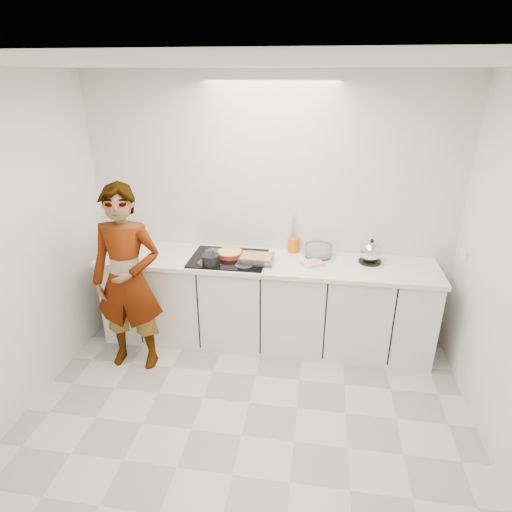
# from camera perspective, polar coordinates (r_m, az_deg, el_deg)

# --- Properties ---
(floor) EXTENTS (3.60, 3.20, 0.00)m
(floor) POSITION_cam_1_polar(r_m,az_deg,el_deg) (3.56, -1.92, -22.78)
(floor) COLOR beige
(floor) RESTS_ON ground
(ceiling) EXTENTS (3.60, 3.20, 0.00)m
(ceiling) POSITION_cam_1_polar(r_m,az_deg,el_deg) (2.47, -2.79, 24.18)
(ceiling) COLOR white
(ceiling) RESTS_ON wall_back
(wall_back) EXTENTS (3.60, 0.00, 2.60)m
(wall_back) POSITION_cam_1_polar(r_m,az_deg,el_deg) (4.24, 1.80, 5.97)
(wall_back) COLOR silver
(wall_back) RESTS_ON ground
(base_cabinets) EXTENTS (3.20, 0.58, 0.87)m
(base_cabinets) POSITION_cam_1_polar(r_m,az_deg,el_deg) (4.30, 1.13, -6.40)
(base_cabinets) COLOR silver
(base_cabinets) RESTS_ON floor
(countertop) EXTENTS (3.24, 0.64, 0.04)m
(countertop) POSITION_cam_1_polar(r_m,az_deg,el_deg) (4.09, 1.18, -0.85)
(countertop) COLOR white
(countertop) RESTS_ON base_cabinets
(hob) EXTENTS (0.72, 0.54, 0.01)m
(hob) POSITION_cam_1_polar(r_m,az_deg,el_deg) (4.12, -3.69, -0.31)
(hob) COLOR black
(hob) RESTS_ON countertop
(tart_dish) EXTENTS (0.29, 0.29, 0.04)m
(tart_dish) POSITION_cam_1_polar(r_m,az_deg,el_deg) (4.15, -3.52, 0.37)
(tart_dish) COLOR #A22C1E
(tart_dish) RESTS_ON hob
(saucepan) EXTENTS (0.17, 0.17, 0.16)m
(saucepan) POSITION_cam_1_polar(r_m,az_deg,el_deg) (3.97, -6.03, -0.46)
(saucepan) COLOR black
(saucepan) RESTS_ON hob
(baking_dish) EXTENTS (0.32, 0.23, 0.06)m
(baking_dish) POSITION_cam_1_polar(r_m,az_deg,el_deg) (4.01, 0.08, -0.29)
(baking_dish) COLOR silver
(baking_dish) RESTS_ON hob
(mixing_bowl) EXTENTS (0.29, 0.29, 0.12)m
(mixing_bowl) POSITION_cam_1_polar(r_m,az_deg,el_deg) (4.19, 8.31, 0.65)
(mixing_bowl) COLOR silver
(mixing_bowl) RESTS_ON countertop
(tea_towel) EXTENTS (0.24, 0.22, 0.03)m
(tea_towel) POSITION_cam_1_polar(r_m,az_deg,el_deg) (4.02, 7.49, -0.97)
(tea_towel) COLOR white
(tea_towel) RESTS_ON countertop
(kettle) EXTENTS (0.22, 0.22, 0.24)m
(kettle) POSITION_cam_1_polar(r_m,az_deg,el_deg) (4.14, 15.05, 0.43)
(kettle) COLOR black
(kettle) RESTS_ON countertop
(utensil_crock) EXTENTS (0.13, 0.13, 0.14)m
(utensil_crock) POSITION_cam_1_polar(r_m,az_deg,el_deg) (4.27, 5.04, 1.49)
(utensil_crock) COLOR #DE6405
(utensil_crock) RESTS_ON countertop
(cook) EXTENTS (0.65, 0.44, 1.73)m
(cook) POSITION_cam_1_polar(r_m,az_deg,el_deg) (3.96, -16.75, -3.09)
(cook) COLOR silver
(cook) RESTS_ON floor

